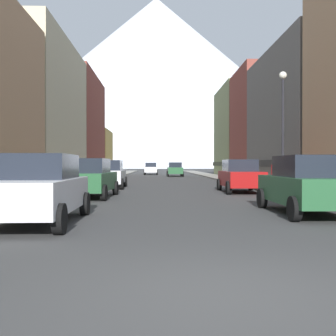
# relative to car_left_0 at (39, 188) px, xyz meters

# --- Properties ---
(ground_plane) EXTENTS (400.00, 400.00, 0.00)m
(ground_plane) POSITION_rel_car_left_0_xyz_m (3.80, -5.77, -0.90)
(ground_plane) COLOR #3A3A3A
(sidewalk_left) EXTENTS (2.50, 100.00, 0.15)m
(sidewalk_left) POSITION_rel_car_left_0_xyz_m (-2.45, 29.23, -0.82)
(sidewalk_left) COLOR gray
(sidewalk_left) RESTS_ON ground
(sidewalk_right) EXTENTS (2.50, 100.00, 0.15)m
(sidewalk_right) POSITION_rel_car_left_0_xyz_m (10.05, 29.23, -0.82)
(sidewalk_right) COLOR gray
(sidewalk_right) RESTS_ON ground
(storefront_left_2) EXTENTS (7.94, 13.98, 11.16)m
(storefront_left_2) POSITION_rel_car_left_0_xyz_m (-7.52, 21.09, 4.50)
(storefront_left_2) COLOR beige
(storefront_left_2) RESTS_ON ground
(storefront_left_3) EXTENTS (7.82, 13.44, 11.52)m
(storefront_left_3) POSITION_rel_car_left_0_xyz_m (-7.46, 35.00, 4.68)
(storefront_left_3) COLOR brown
(storefront_left_3) RESTS_ON ground
(storefront_left_4) EXTENTS (9.24, 8.90, 6.39)m
(storefront_left_4) POSITION_rel_car_left_0_xyz_m (-8.17, 46.70, 2.18)
(storefront_left_4) COLOR #D8B259
(storefront_left_4) RESTS_ON ground
(storefront_right_2) EXTENTS (9.48, 13.41, 10.06)m
(storefront_right_2) POSITION_rel_car_left_0_xyz_m (15.89, 19.06, 3.96)
(storefront_right_2) COLOR #66605B
(storefront_right_2) RESTS_ON ground
(storefront_right_3) EXTENTS (7.55, 8.67, 11.19)m
(storefront_right_3) POSITION_rel_car_left_0_xyz_m (14.92, 30.12, 4.52)
(storefront_right_3) COLOR brown
(storefront_right_3) RESTS_ON ground
(storefront_right_4) EXTENTS (6.59, 11.77, 11.42)m
(storefront_right_4) POSITION_rel_car_left_0_xyz_m (14.44, 40.63, 4.63)
(storefront_right_4) COLOR #8C9966
(storefront_right_4) RESTS_ON ground
(car_left_0) EXTENTS (2.12, 4.43, 1.78)m
(car_left_0) POSITION_rel_car_left_0_xyz_m (0.00, 0.00, 0.00)
(car_left_0) COLOR silver
(car_left_0) RESTS_ON ground
(car_left_1) EXTENTS (2.23, 4.48, 1.78)m
(car_left_1) POSITION_rel_car_left_0_xyz_m (-0.00, 7.83, 0.00)
(car_left_1) COLOR #265933
(car_left_1) RESTS_ON ground
(car_left_2) EXTENTS (2.10, 4.42, 1.78)m
(car_left_2) POSITION_rel_car_left_0_xyz_m (0.00, 15.15, 0.00)
(car_left_2) COLOR silver
(car_left_2) RESTS_ON ground
(car_right_0) EXTENTS (2.09, 4.41, 1.78)m
(car_right_0) POSITION_rel_car_left_0_xyz_m (7.60, 1.64, 0.00)
(car_right_0) COLOR #265933
(car_right_0) RESTS_ON ground
(car_right_1) EXTENTS (2.13, 4.43, 1.78)m
(car_right_1) POSITION_rel_car_left_0_xyz_m (7.60, 11.19, 0.00)
(car_right_1) COLOR #9E1111
(car_right_1) RESTS_ON ground
(car_driving_0) EXTENTS (2.06, 4.40, 1.78)m
(car_driving_0) POSITION_rel_car_left_0_xyz_m (5.40, 40.34, 0.00)
(car_driving_0) COLOR #265933
(car_driving_0) RESTS_ON ground
(car_driving_1) EXTENTS (2.06, 4.40, 1.78)m
(car_driving_1) POSITION_rel_car_left_0_xyz_m (2.20, 49.25, 0.00)
(car_driving_1) COLOR silver
(car_driving_1) RESTS_ON ground
(potted_plant_0) EXTENTS (0.45, 0.45, 0.82)m
(potted_plant_0) POSITION_rel_car_left_0_xyz_m (-3.20, 8.30, -0.32)
(potted_plant_0) COLOR gray
(potted_plant_0) RESTS_ON sidewalk_left
(pedestrian_0) EXTENTS (0.36, 0.36, 1.57)m
(pedestrian_0) POSITION_rel_car_left_0_xyz_m (10.05, 13.17, -0.03)
(pedestrian_0) COLOR maroon
(pedestrian_0) RESTS_ON sidewalk_right
(pedestrian_1) EXTENTS (0.36, 0.36, 1.72)m
(pedestrian_1) POSITION_rel_car_left_0_xyz_m (10.05, 10.98, 0.05)
(pedestrian_1) COLOR maroon
(pedestrian_1) RESTS_ON sidewalk_right
(pedestrian_2) EXTENTS (0.36, 0.36, 1.53)m
(pedestrian_2) POSITION_rel_car_left_0_xyz_m (-2.45, 9.94, -0.05)
(pedestrian_2) COLOR brown
(pedestrian_2) RESTS_ON sidewalk_left
(streetlamp_right) EXTENTS (0.36, 0.36, 5.86)m
(streetlamp_right) POSITION_rel_car_left_0_xyz_m (9.15, 8.74, 3.09)
(streetlamp_right) COLOR black
(streetlamp_right) RESTS_ON sidewalk_right
(mountain_backdrop) EXTENTS (244.71, 244.71, 112.52)m
(mountain_backdrop) POSITION_rel_car_left_0_xyz_m (2.95, 254.23, 55.36)
(mountain_backdrop) COLOR silver
(mountain_backdrop) RESTS_ON ground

